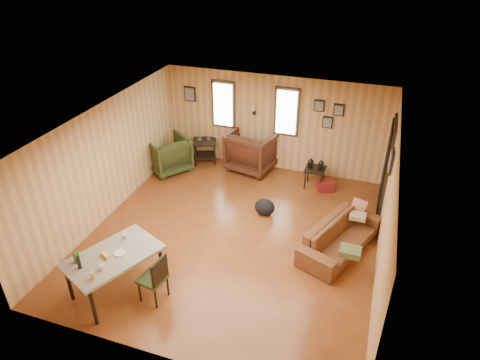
# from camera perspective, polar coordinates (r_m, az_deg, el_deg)

# --- Properties ---
(room) EXTENTS (5.54, 6.04, 2.44)m
(room) POSITION_cam_1_polar(r_m,az_deg,el_deg) (8.14, 0.85, 0.33)
(room) COLOR brown
(room) RESTS_ON ground
(sofa) EXTENTS (1.27, 2.03, 0.77)m
(sofa) POSITION_cam_1_polar(r_m,az_deg,el_deg) (8.27, 13.35, -6.87)
(sofa) COLOR brown
(sofa) RESTS_ON ground
(recliner_brown) EXTENTS (1.27, 1.22, 1.12)m
(recliner_brown) POSITION_cam_1_polar(r_m,az_deg,el_deg) (10.70, 1.68, 4.19)
(recliner_brown) COLOR #432214
(recliner_brown) RESTS_ON ground
(recliner_green) EXTENTS (1.25, 1.27, 0.96)m
(recliner_green) POSITION_cam_1_polar(r_m,az_deg,el_deg) (10.82, -9.59, 3.59)
(recliner_green) COLOR #303A1A
(recliner_green) RESTS_ON ground
(end_table) EXTENTS (0.74, 0.71, 0.74)m
(end_table) POSITION_cam_1_polar(r_m,az_deg,el_deg) (11.14, -4.69, 4.38)
(end_table) COLOR black
(end_table) RESTS_ON ground
(side_table) EXTENTS (0.47, 0.47, 0.74)m
(side_table) POSITION_cam_1_polar(r_m,az_deg,el_deg) (10.09, 10.03, 1.64)
(side_table) COLOR black
(side_table) RESTS_ON ground
(cooler) EXTENTS (0.44, 0.38, 0.26)m
(cooler) POSITION_cam_1_polar(r_m,az_deg,el_deg) (10.16, 11.32, -0.73)
(cooler) COLOR maroon
(cooler) RESTS_ON ground
(backpack) EXTENTS (0.52, 0.45, 0.37)m
(backpack) POSITION_cam_1_polar(r_m,az_deg,el_deg) (9.12, 3.31, -3.63)
(backpack) COLOR black
(backpack) RESTS_ON ground
(sofa_pillows) EXTENTS (0.37, 1.56, 0.33)m
(sofa_pillows) POSITION_cam_1_polar(r_m,az_deg,el_deg) (8.22, 15.03, -6.45)
(sofa_pillows) COLOR #4E552F
(sofa_pillows) RESTS_ON sofa
(dining_table) EXTENTS (1.43, 1.72, 0.98)m
(dining_table) POSITION_cam_1_polar(r_m,az_deg,el_deg) (7.32, -16.63, -9.99)
(dining_table) COLOR gray
(dining_table) RESTS_ON ground
(dining_chair) EXTENTS (0.46, 0.46, 0.88)m
(dining_chair) POSITION_cam_1_polar(r_m,az_deg,el_deg) (7.13, -11.22, -12.54)
(dining_chair) COLOR #303A1A
(dining_chair) RESTS_ON ground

